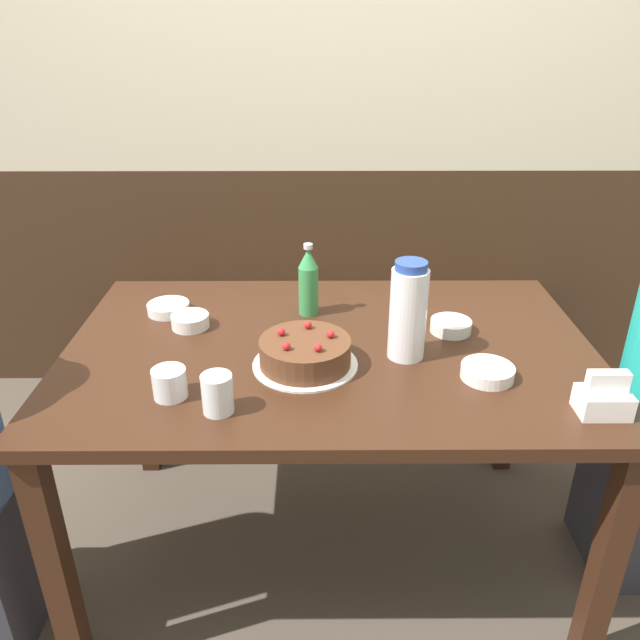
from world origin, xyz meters
The scene contains 14 objects.
ground_plane centered at (0.00, 0.00, 0.00)m, with size 12.00×12.00×0.00m, color #4C4238.
back_wall centered at (0.00, 1.05, 1.25)m, with size 4.80×0.04×2.50m.
bench_seat centered at (0.00, 0.83, 0.22)m, with size 1.83×0.38×0.44m.
dining_table centered at (0.00, 0.00, 0.64)m, with size 1.40×0.90×0.73m.
birthday_cake centered at (-0.06, -0.11, 0.76)m, with size 0.26×0.26×0.09m.
water_pitcher centered at (0.19, -0.06, 0.85)m, with size 0.09×0.09×0.26m.
soju_bottle centered at (-0.06, 0.20, 0.83)m, with size 0.06×0.06×0.22m.
napkin_holder centered at (0.59, -0.32, 0.77)m, with size 0.11×0.08×0.11m.
bowl_soup_white centered at (-0.47, 0.21, 0.74)m, with size 0.12×0.12×0.03m.
bowl_rice_small centered at (-0.39, 0.11, 0.75)m, with size 0.11×0.11×0.04m.
bowl_side_dish centered at (0.38, -0.17, 0.74)m, with size 0.13×0.13×0.03m.
bowl_sauce_shallow centered at (0.34, 0.08, 0.74)m, with size 0.11×0.11×0.03m.
glass_water_tall centered at (-0.25, -0.31, 0.77)m, with size 0.07×0.07×0.09m.
glass_tumbler_short centered at (-0.37, -0.25, 0.76)m, with size 0.08×0.08×0.07m.
Camera 1 is at (-0.03, -1.47, 1.52)m, focal length 35.00 mm.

